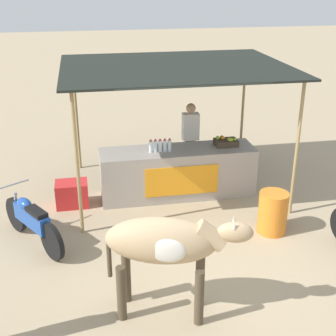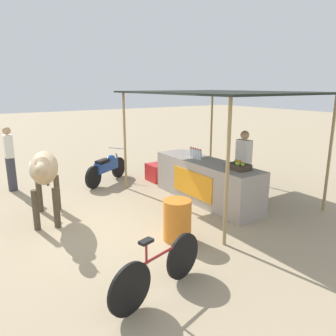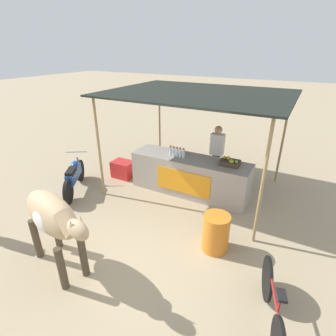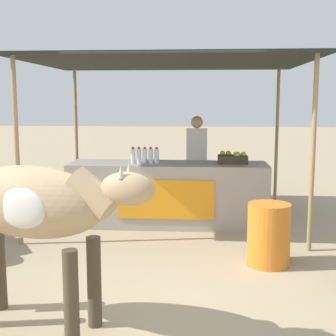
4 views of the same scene
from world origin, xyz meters
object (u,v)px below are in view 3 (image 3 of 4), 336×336
(stall_counter, at_px, (190,176))
(bicycle_leaning, at_px, (272,308))
(fruit_crate, at_px, (230,162))
(cow, at_px, (53,217))
(cooler_box, at_px, (123,169))
(water_barrel, at_px, (216,233))
(motorcycle_parked, at_px, (74,176))
(vendor_behind_counter, at_px, (216,155))

(stall_counter, distance_m, bicycle_leaning, 3.72)
(bicycle_leaning, bearing_deg, stall_counter, 131.26)
(fruit_crate, bearing_deg, stall_counter, -177.09)
(cow, bearing_deg, cooler_box, 110.32)
(water_barrel, relative_size, bicycle_leaning, 0.45)
(fruit_crate, xyz_separation_m, bicycle_leaning, (1.47, -2.84, -0.68))
(fruit_crate, relative_size, cow, 0.24)
(motorcycle_parked, xyz_separation_m, bicycle_leaning, (5.13, -1.46, -0.08))
(motorcycle_parked, bearing_deg, bicycle_leaning, -15.89)
(fruit_crate, bearing_deg, motorcycle_parked, -159.28)
(cow, bearing_deg, motorcycle_parked, 131.83)
(vendor_behind_counter, xyz_separation_m, cow, (-1.26, -4.14, 0.18))
(stall_counter, relative_size, water_barrel, 4.11)
(water_barrel, bearing_deg, bicycle_leaning, -43.34)
(fruit_crate, bearing_deg, cooler_box, -177.23)
(stall_counter, xyz_separation_m, fruit_crate, (0.98, 0.05, 0.55))
(vendor_behind_counter, relative_size, cooler_box, 2.75)
(cooler_box, height_order, water_barrel, water_barrel)
(fruit_crate, distance_m, bicycle_leaning, 3.27)
(cow, distance_m, bicycle_leaning, 3.41)
(stall_counter, height_order, motorcycle_parked, stall_counter)
(vendor_behind_counter, bearing_deg, stall_counter, -119.38)
(water_barrel, xyz_separation_m, cow, (-2.13, -1.69, 0.67))
(vendor_behind_counter, distance_m, water_barrel, 2.65)
(vendor_behind_counter, bearing_deg, cow, -106.95)
(water_barrel, relative_size, cow, 0.40)
(fruit_crate, relative_size, cooler_box, 0.73)
(vendor_behind_counter, bearing_deg, fruit_crate, -51.81)
(water_barrel, bearing_deg, motorcycle_parked, 174.68)
(cooler_box, relative_size, cow, 0.32)
(fruit_crate, relative_size, motorcycle_parked, 0.28)
(vendor_behind_counter, height_order, motorcycle_parked, vendor_behind_counter)
(water_barrel, relative_size, motorcycle_parked, 0.47)
(cow, bearing_deg, fruit_crate, 62.17)
(cow, xyz_separation_m, motorcycle_parked, (-1.84, 2.06, -0.61))
(water_barrel, height_order, cow, cow)
(cooler_box, height_order, bicycle_leaning, bicycle_leaning)
(fruit_crate, xyz_separation_m, cow, (-1.82, -3.44, 0.00))
(fruit_crate, height_order, bicycle_leaning, fruit_crate)
(cow, bearing_deg, water_barrel, 38.31)
(stall_counter, distance_m, fruit_crate, 1.12)
(water_barrel, bearing_deg, cow, -141.69)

